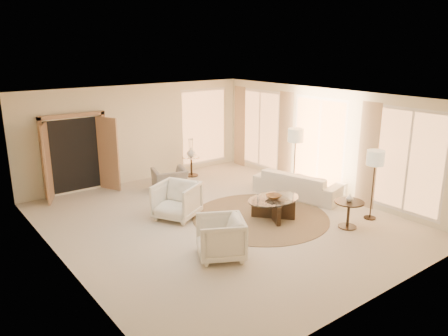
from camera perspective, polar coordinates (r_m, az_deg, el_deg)
room at (r=9.59m, az=-0.46°, el=0.80°), size 7.04×8.04×2.83m
windows_right at (r=12.00m, az=12.59°, el=3.24°), size 0.10×6.40×2.40m
window_back_corner at (r=14.05m, az=-2.60°, el=5.41°), size 1.70×0.10×2.40m
curtains_right at (r=12.56m, az=9.31°, el=3.73°), size 0.06×5.20×2.60m
french_doors at (r=12.15m, az=-18.73°, el=1.56°), size 1.95×0.66×2.16m
area_rug at (r=10.30m, az=4.76°, el=-6.36°), size 3.94×3.94×0.01m
sofa at (r=11.70m, az=9.70°, el=-2.05°), size 1.49×2.48×0.68m
armchair_left at (r=10.12m, az=-6.22°, el=-4.04°), size 1.18×1.20×0.93m
armchair_right at (r=8.26m, az=-0.47°, el=-8.84°), size 1.10×1.12×0.87m
accent_chair at (r=12.16m, az=-7.13°, el=-1.01°), size 1.02×0.80×0.78m
coffee_table at (r=10.14m, az=6.46°, el=-4.93°), size 1.48×1.48×0.49m
end_table at (r=9.94m, az=15.97°, el=-5.25°), size 0.64×0.64×0.61m
side_table at (r=13.35m, az=-4.28°, el=0.49°), size 0.52×0.52×0.61m
floor_lamp_near at (r=11.84m, az=9.33°, el=3.87°), size 0.42×0.42×1.73m
floor_lamp_far at (r=10.32m, az=19.15°, el=0.86°), size 0.39×0.39×1.62m
bowl at (r=10.06m, az=6.50°, el=-3.74°), size 0.38×0.38×0.08m
end_vase at (r=9.85m, az=16.09°, el=-3.78°), size 0.19×0.19×0.17m
side_vase at (r=13.25m, az=-4.31°, el=2.05°), size 0.34×0.34×0.28m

